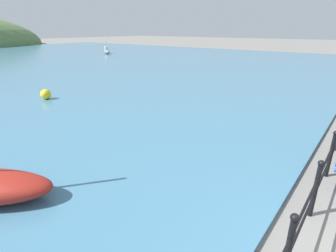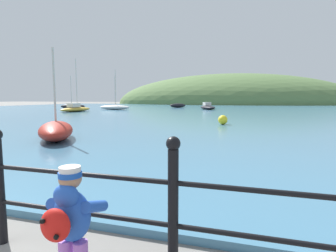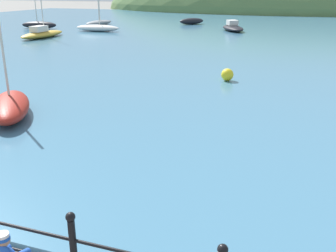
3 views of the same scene
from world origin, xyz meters
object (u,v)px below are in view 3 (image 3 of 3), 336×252
at_px(boat_far_left, 99,22).
at_px(boat_blue_hull, 10,106).
at_px(boat_mid_harbor, 233,27).
at_px(boat_green_fishing, 39,25).
at_px(boat_red_dinghy, 42,33).
at_px(boat_far_right, 98,28).
at_px(mooring_buoy, 227,75).
at_px(boat_white_sailboat, 192,21).

distance_m(boat_far_left, boat_blue_hull, 30.23).
relative_size(boat_mid_harbor, boat_blue_hull, 1.35).
height_order(boat_green_fishing, boat_blue_hull, boat_green_fishing).
distance_m(boat_red_dinghy, boat_far_right, 5.71).
distance_m(boat_green_fishing, boat_red_dinghy, 7.35).
distance_m(boat_blue_hull, mooring_buoy, 8.56).
distance_m(boat_white_sailboat, boat_blue_hull, 31.60).
distance_m(boat_red_dinghy, boat_mid_harbor, 16.12).
xyz_separation_m(boat_green_fishing, boat_far_right, (6.31, -0.32, -0.04)).
relative_size(boat_white_sailboat, boat_far_left, 0.58).
bearing_deg(boat_blue_hull, boat_white_sailboat, 96.45).
xyz_separation_m(boat_far_right, mooring_buoy, (14.52, -15.24, -0.05)).
xyz_separation_m(boat_blue_hull, boat_far_right, (-9.38, 22.09, -0.01)).
distance_m(boat_green_fishing, boat_white_sailboat, 15.10).
xyz_separation_m(boat_red_dinghy, boat_blue_hull, (11.13, -16.65, 0.00)).
bearing_deg(boat_green_fishing, boat_blue_hull, -55.00).
bearing_deg(mooring_buoy, boat_far_right, 133.61).
bearing_deg(boat_mid_harbor, boat_green_fishing, -166.93).
distance_m(boat_far_left, boat_mid_harbor, 14.02).
height_order(boat_red_dinghy, boat_white_sailboat, boat_red_dinghy).
height_order(boat_red_dinghy, boat_far_left, boat_red_dinghy).
bearing_deg(mooring_buoy, boat_white_sailboat, 109.50).
bearing_deg(boat_green_fishing, boat_far_right, -2.90).
height_order(boat_red_dinghy, mooring_buoy, boat_red_dinghy).
distance_m(boat_green_fishing, boat_blue_hull, 27.35).
relative_size(boat_green_fishing, boat_red_dinghy, 0.78).
xyz_separation_m(boat_green_fishing, boat_far_left, (3.39, 5.21, -0.10)).
relative_size(boat_red_dinghy, boat_white_sailboat, 2.09).
bearing_deg(boat_far_right, boat_mid_harbor, 21.48).
relative_size(boat_green_fishing, boat_blue_hull, 1.37).
xyz_separation_m(boat_mid_harbor, boat_far_right, (-11.06, -4.35, 0.01)).
bearing_deg(mooring_buoy, boat_far_left, 130.02).
relative_size(boat_far_left, boat_mid_harbor, 1.08).
relative_size(boat_red_dinghy, boat_blue_hull, 1.76).
relative_size(boat_far_left, mooring_buoy, 9.12).
xyz_separation_m(boat_red_dinghy, boat_mid_harbor, (12.81, 9.79, -0.02)).
bearing_deg(boat_blue_hull, boat_red_dinghy, 123.76).
height_order(boat_green_fishing, boat_red_dinghy, boat_red_dinghy).
bearing_deg(boat_blue_hull, boat_far_left, 114.00).
bearing_deg(boat_white_sailboat, mooring_buoy, -70.50).
bearing_deg(boat_green_fishing, boat_mid_harbor, 13.07).
distance_m(boat_far_right, mooring_buoy, 21.05).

